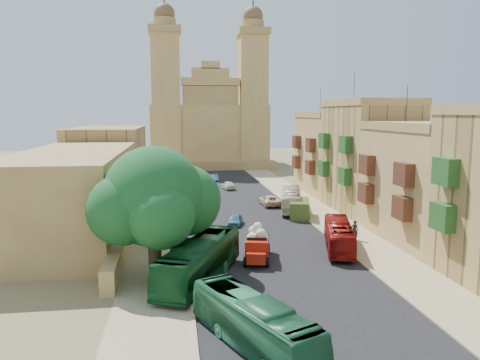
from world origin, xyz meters
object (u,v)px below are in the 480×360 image
object	(u,v)px
car_dkblue	(204,185)
ficus_tree	(155,200)
olive_pickup	(300,209)
bus_green_north	(200,260)
car_white_a	(202,198)
red_truck	(257,244)
car_cream	(270,200)
bus_red_east	(339,236)
car_blue_b	(214,178)
street_tree_c	(160,178)
street_tree_b	(157,191)
car_blue_a	(235,220)
church	(209,125)
street_tree_d	(162,170)
pedestrian_c	(343,222)
car_white_b	(228,185)
bus_cream_east	(291,200)
pedestrian_a	(355,230)
bus_green_south	(254,323)
street_tree_a	(152,209)

from	to	relation	value
car_dkblue	ficus_tree	bearing A→B (deg)	-107.45
ficus_tree	olive_pickup	xyz separation A→B (m)	(15.91, 17.97, -4.79)
ficus_tree	bus_green_north	size ratio (longest dim) A/B	0.88
ficus_tree	car_white_a	size ratio (longest dim) A/B	2.62
red_truck	car_cream	bearing A→B (deg)	75.88
bus_red_east	car_blue_b	xyz separation A→B (m)	(-7.36, 44.78, -0.69)
ficus_tree	street_tree_c	xyz separation A→B (m)	(-0.59, 31.99, -2.69)
red_truck	street_tree_b	bearing A→B (deg)	117.13
street_tree_c	car_white_a	xyz separation A→B (m)	(5.72, -2.95, -2.49)
car_blue_a	car_white_a	distance (m)	14.08
church	street_tree_d	world-z (taller)	church
street_tree_b	street_tree_d	size ratio (longest dim) A/B	1.11
pedestrian_c	ficus_tree	bearing A→B (deg)	-45.87
bus_red_east	car_white_b	xyz separation A→B (m)	(-6.00, 35.07, -0.61)
olive_pickup	pedestrian_c	xyz separation A→B (m)	(2.89, -6.62, -0.14)
bus_cream_east	car_white_a	size ratio (longest dim) A/B	2.61
pedestrian_c	pedestrian_a	bearing A→B (deg)	9.14
car_blue_a	pedestrian_c	world-z (taller)	pedestrian_c
church	olive_pickup	size ratio (longest dim) A/B	6.77
car_blue_b	car_blue_a	bearing A→B (deg)	-94.63
street_tree_b	bus_green_south	world-z (taller)	street_tree_b
car_cream	bus_cream_east	bearing A→B (deg)	117.07
car_white_b	pedestrian_c	xyz separation A→B (m)	(8.89, -28.37, 0.20)
bus_green_north	car_blue_b	distance (m)	51.27
bus_cream_east	pedestrian_c	bearing A→B (deg)	119.24
street_tree_d	red_truck	distance (m)	42.08
ficus_tree	bus_red_east	xyz separation A→B (m)	(15.91, 4.65, -4.52)
car_cream	pedestrian_c	world-z (taller)	pedestrian_c
pedestrian_a	pedestrian_c	world-z (taller)	pedestrian_a
street_tree_b	pedestrian_c	size ratio (longest dim) A/B	2.70
street_tree_b	bus_cream_east	distance (m)	16.71
bus_green_north	car_white_a	world-z (taller)	bus_green_north
car_dkblue	car_blue_b	bearing A→B (deg)	66.36
olive_pickup	car_white_a	xyz separation A→B (m)	(-10.78, 11.08, -0.39)
bus_green_north	bus_red_east	xyz separation A→B (m)	(12.75, 6.20, -0.28)
pedestrian_a	bus_cream_east	bearing A→B (deg)	-64.82
bus_green_north	car_cream	size ratio (longest dim) A/B	2.28
street_tree_a	car_dkblue	bearing A→B (deg)	78.26
car_cream	car_white_b	bearing A→B (deg)	-76.29
car_cream	car_white_b	world-z (taller)	car_cream
street_tree_a	car_dkblue	distance (m)	32.89
car_dkblue	car_white_b	distance (m)	3.85
street_tree_b	church	bearing A→B (deg)	79.62
car_cream	car_blue_b	distance (m)	24.45
bus_red_east	car_blue_a	distance (m)	13.29
bus_red_east	pedestrian_c	xyz separation A→B (m)	(2.89, 6.70, -0.41)
red_truck	bus_cream_east	distance (m)	20.58
church	bus_red_east	size ratio (longest dim) A/B	3.97
red_truck	car_white_a	size ratio (longest dim) A/B	1.44
bus_red_east	car_dkblue	distance (m)	36.77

